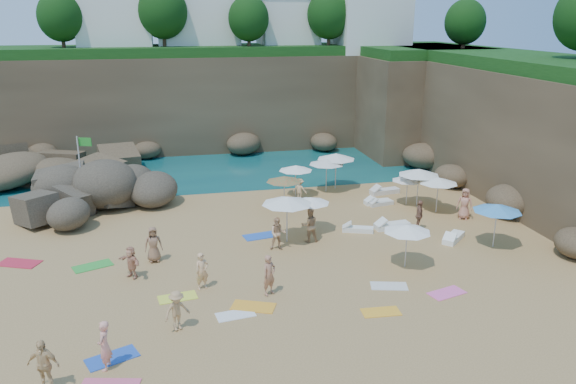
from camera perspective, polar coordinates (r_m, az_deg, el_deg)
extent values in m
plane|color=tan|center=(28.32, -2.67, -5.90)|extent=(120.00, 120.00, 0.00)
plane|color=#0C4751|center=(56.94, -7.85, 5.90)|extent=(120.00, 120.00, 0.00)
cube|color=brown|center=(51.55, -5.31, 9.30)|extent=(44.00, 8.00, 8.00)
cube|color=brown|center=(41.55, 22.09, 6.16)|extent=(8.00, 30.00, 8.00)
cube|color=brown|center=(50.89, 12.65, 8.86)|extent=(10.00, 12.00, 8.00)
cube|color=white|center=(51.80, -17.17, 16.17)|extent=(6.00, 5.00, 5.50)
cube|color=white|center=(52.76, -9.21, 17.25)|extent=(7.00, 6.00, 6.50)
cube|color=white|center=(52.88, -0.04, 16.65)|extent=(5.00, 5.00, 5.00)
cube|color=white|center=(52.92, 8.21, 17.02)|extent=(6.00, 6.00, 6.00)
sphere|color=#11380F|center=(50.26, -22.11, 16.20)|extent=(3.60, 3.60, 3.60)
sphere|color=#11380F|center=(49.66, -12.63, 17.47)|extent=(4.05, 4.05, 4.05)
sphere|color=#11380F|center=(49.20, -4.03, 17.18)|extent=(3.42, 3.42, 3.42)
sphere|color=#11380F|center=(50.71, 4.19, 17.54)|extent=(3.78, 3.78, 3.78)
sphere|color=#11380F|center=(47.73, 17.55, 16.16)|extent=(3.15, 3.15, 3.15)
cylinder|color=white|center=(57.91, -26.16, 7.50)|extent=(0.10, 0.10, 6.00)
cylinder|color=white|center=(57.57, -24.70, 7.64)|extent=(0.10, 0.10, 6.00)
cylinder|color=white|center=(57.27, -23.23, 7.78)|extent=(0.10, 0.10, 6.00)
cylinder|color=silver|center=(35.94, -20.30, 1.86)|extent=(0.09, 0.09, 4.46)
cube|color=#218727|center=(35.46, -19.92, 4.81)|extent=(0.75, 0.30, 0.50)
cylinder|color=silver|center=(38.06, 4.86, 2.04)|extent=(0.07, 0.07, 2.30)
cone|color=white|center=(37.78, 4.90, 3.64)|extent=(2.59, 2.59, 0.39)
cylinder|color=silver|center=(36.29, 0.78, 1.05)|extent=(0.06, 0.06, 1.96)
cone|color=white|center=(36.04, 0.78, 2.47)|extent=(2.19, 2.19, 0.33)
cylinder|color=silver|center=(37.36, 3.91, 1.61)|extent=(0.06, 0.06, 2.10)
cone|color=silver|center=(37.10, 3.94, 3.09)|extent=(2.36, 2.36, 0.36)
cylinder|color=silver|center=(34.44, 14.92, -0.39)|extent=(0.06, 0.06, 2.03)
cone|color=white|center=(34.17, 15.04, 1.15)|extent=(2.28, 2.28, 0.35)
cylinder|color=silver|center=(35.45, 11.98, 0.08)|extent=(0.05, 0.05, 1.75)
cone|color=silver|center=(35.21, 12.07, 1.37)|extent=(1.96, 1.96, 0.30)
cylinder|color=silver|center=(30.35, 2.31, -2.40)|extent=(0.05, 0.05, 1.84)
cone|color=white|center=(30.07, 2.33, -0.83)|extent=(2.06, 2.06, 0.31)
cylinder|color=silver|center=(33.90, -0.39, -0.15)|extent=(0.06, 0.06, 1.94)
cone|color=red|center=(33.63, -0.39, 1.35)|extent=(2.18, 2.18, 0.33)
cylinder|color=silver|center=(35.25, 13.04, 0.33)|extent=(0.07, 0.07, 2.24)
cone|color=white|center=(34.97, 13.16, 2.00)|extent=(2.51, 2.51, 0.38)
cylinder|color=silver|center=(28.86, -0.10, -2.94)|extent=(0.07, 0.07, 2.33)
cone|color=white|center=(28.50, -0.11, -0.85)|extent=(2.61, 2.61, 0.40)
cylinder|color=silver|center=(30.16, 20.30, -3.34)|extent=(0.06, 0.06, 2.15)
cone|color=#3D8FD2|center=(29.84, 20.50, -1.50)|extent=(2.41, 2.41, 0.37)
cylinder|color=silver|center=(26.68, 11.90, -5.50)|extent=(0.06, 0.06, 1.96)
cone|color=white|center=(26.34, 12.03, -3.63)|extent=(2.20, 2.20, 0.34)
cube|color=silver|center=(35.30, 9.42, -1.13)|extent=(1.65, 0.80, 0.25)
cube|color=silver|center=(37.62, 9.79, 0.07)|extent=(2.05, 0.95, 0.31)
cube|color=white|center=(35.47, 9.08, -1.00)|extent=(1.70, 0.67, 0.26)
cube|color=white|center=(30.82, 7.10, -3.78)|extent=(1.76, 1.10, 0.26)
cube|color=white|center=(31.55, 10.53, -3.39)|extent=(2.03, 0.81, 0.31)
cube|color=white|center=(30.66, 16.46, -4.48)|extent=(1.74, 1.67, 0.28)
cube|color=blue|center=(20.93, -17.43, -15.78)|extent=(1.91, 1.45, 0.03)
cube|color=#F9A127|center=(23.13, -3.54, -11.54)|extent=(1.94, 1.48, 0.03)
cube|color=#E2EF3F|center=(24.21, -11.15, -10.46)|extent=(1.68, 1.01, 0.03)
cube|color=white|center=(22.62, -5.36, -12.31)|extent=(1.60, 0.95, 0.03)
cube|color=red|center=(29.70, -25.65, -6.53)|extent=(2.16, 1.65, 0.03)
cube|color=blue|center=(30.04, -2.77, -4.47)|extent=(1.96, 1.22, 0.03)
cube|color=pink|center=(25.04, 15.83, -9.84)|extent=(1.74, 1.19, 0.03)
cube|color=#FFAC28|center=(23.01, 9.42, -11.93)|extent=(1.56, 0.85, 0.03)
cube|color=green|center=(28.06, -19.22, -7.11)|extent=(1.96, 1.46, 0.03)
cube|color=silver|center=(25.07, 10.22, -9.38)|extent=(1.73, 1.17, 0.03)
imported|color=#DFAA75|center=(24.44, -8.73, -7.95)|extent=(0.69, 0.57, 1.64)
imported|color=tan|center=(29.01, 2.21, -3.38)|extent=(0.89, 0.70, 1.82)
imported|color=#F7C78C|center=(35.57, 1.21, 0.27)|extent=(0.98, 0.86, 1.44)
imported|color=#895B44|center=(31.36, 13.20, -2.32)|extent=(0.76, 1.09, 1.72)
imported|color=tan|center=(33.82, 17.51, -1.14)|extent=(1.01, 0.91, 1.82)
imported|color=#A17150|center=(35.15, -19.32, -0.88)|extent=(1.47, 0.71, 1.53)
imported|color=#F5A18B|center=(20.02, -18.16, -14.60)|extent=(0.56, 0.72, 1.76)
imported|color=tan|center=(21.87, -11.12, -13.12)|extent=(1.59, 1.84, 0.41)
imported|color=#DFB87F|center=(20.03, -23.36, -17.47)|extent=(1.46, 1.95, 0.42)
imported|color=#8D6346|center=(27.68, -13.43, -6.45)|extent=(0.99, 1.79, 0.46)
imported|color=tan|center=(26.32, -15.55, -7.99)|extent=(1.98, 1.97, 0.39)
imported|color=#AD7456|center=(23.94, -1.91, -9.92)|extent=(1.46, 1.81, 0.42)
imported|color=tan|center=(28.22, -1.03, -5.28)|extent=(1.05, 1.77, 0.63)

